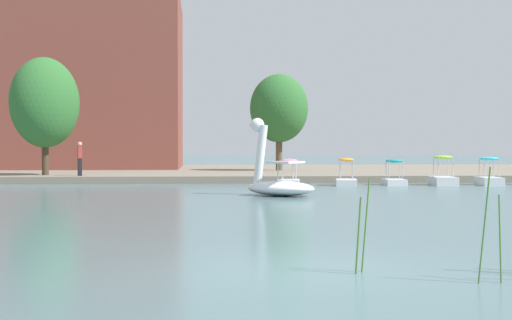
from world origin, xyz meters
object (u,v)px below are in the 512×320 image
Objects in this scene: pedal_boat_teal at (394,177)px; pedal_boat_orange at (346,178)px; person_on_path at (80,158)px; tree_broadleaf_behind_dock at (279,109)px; pedal_boat_pink at (289,178)px; pedal_boat_lime at (443,176)px; pedal_boat_cyan at (489,176)px; swan_boat at (278,181)px; tree_sapling_by_fence at (45,103)px.

pedal_boat_orange is at bearing -171.04° from pedal_boat_teal.
tree_broadleaf_behind_dock is at bearing 36.90° from person_on_path.
person_on_path is at bearing 161.95° from pedal_boat_pink.
pedal_boat_lime is 18.94m from person_on_path.
tree_broadleaf_behind_dock is (-9.31, 12.24, 4.19)m from pedal_boat_cyan.
pedal_boat_lime is 1.17× the size of person_on_path.
pedal_boat_cyan reaches higher than pedal_boat_teal.
pedal_boat_pink is 11.45m from person_on_path.
pedal_boat_lime reaches higher than pedal_boat_pink.
swan_boat reaches higher than pedal_boat_teal.
tree_broadleaf_behind_dock reaches higher than pedal_boat_teal.
swan_boat is at bearing -149.97° from pedal_boat_cyan.
swan_boat is 11.16m from pedal_boat_lime.
tree_broadleaf_behind_dock reaches higher than pedal_boat_orange.
pedal_boat_teal is 0.84× the size of pedal_boat_lime.
person_on_path is at bearing 169.23° from pedal_boat_teal.
swan_boat is at bearing -143.84° from pedal_boat_lime.
pedal_boat_pink is 10.12m from pedal_boat_cyan.
pedal_boat_pink is 7.76m from pedal_boat_lime.
person_on_path is at bearing 165.72° from pedal_boat_orange.
tree_broadleaf_behind_dock is at bearing 99.44° from pedal_boat_orange.
pedal_boat_teal is at bearing 4.75° from pedal_boat_pink.
pedal_boat_cyan is 0.32× the size of tree_sapling_by_fence.
tree_broadleaf_behind_dock is at bearing 127.25° from pedal_boat_cyan.
pedal_boat_orange is 7.27m from pedal_boat_cyan.
tree_broadleaf_behind_dock is at bearing 28.32° from tree_sapling_by_fence.
pedal_boat_lime is (7.76, 0.05, 0.08)m from pedal_boat_pink.
pedal_boat_lime is (9.01, 6.58, -0.11)m from swan_boat.
pedal_boat_pink is 1.06× the size of person_on_path.
swan_boat reaches higher than pedal_boat_pink.
pedal_boat_orange is (4.10, 6.58, -0.17)m from swan_boat.
tree_sapling_by_fence is (-23.12, 4.80, 3.94)m from pedal_boat_cyan.
tree_broadleaf_behind_dock is at bearing 111.10° from pedal_boat_teal.
pedal_boat_lime is at bearing -60.42° from tree_broadleaf_behind_dock.
pedal_boat_lime is (2.38, -0.39, 0.05)m from pedal_boat_teal.
tree_sapling_by_fence reaches higher than pedal_boat_teal.
tree_broadleaf_behind_dock is at bearing 86.21° from pedal_boat_pink.
pedal_boat_orange is at bearing 179.98° from pedal_boat_cyan.
pedal_boat_orange is at bearing -14.28° from person_on_path.
swan_boat is 6.65m from pedal_boat_pink.
pedal_boat_teal is 0.97× the size of person_on_path.
swan_boat is 1.78× the size of person_on_path.
person_on_path is at bearing 169.41° from pedal_boat_lime.
pedal_boat_orange reaches higher than pedal_boat_teal.
pedal_boat_pink is 2.85m from pedal_boat_orange.
pedal_boat_orange is 4.91m from pedal_boat_lime.
pedal_boat_teal is 0.27× the size of tree_sapling_by_fence.
pedal_boat_teal is 19.31m from tree_sapling_by_fence.
pedal_boat_cyan is at bearing -0.23° from pedal_boat_lime.
person_on_path is (-16.22, 3.09, 0.96)m from pedal_boat_teal.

